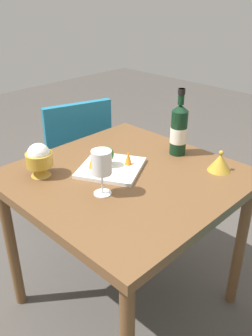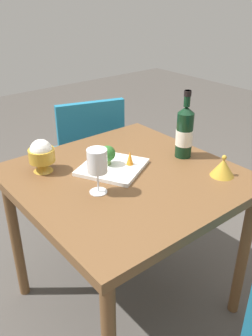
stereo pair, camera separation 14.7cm
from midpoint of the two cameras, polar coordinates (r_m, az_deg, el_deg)
ground_plane at (r=1.95m, az=2.31°, el=-20.41°), size 8.00×8.00×0.00m
dining_table at (r=1.53m, az=2.76°, el=-3.97°), size 0.88×0.88×0.73m
chair_by_wall at (r=2.21m, az=-4.07°, el=3.02°), size 0.50×0.50×0.85m
wine_bottle at (r=1.63m, az=11.94°, el=5.64°), size 0.08×0.08×0.31m
wine_glass at (r=1.30m, az=-1.41°, el=0.87°), size 0.08×0.08×0.18m
rice_bowl at (r=1.51m, az=-10.66°, el=2.00°), size 0.11×0.11×0.14m
rice_bowl_lid at (r=1.53m, az=17.94°, el=0.04°), size 0.10×0.10×0.09m
serving_plate at (r=1.53m, az=0.54°, el=0.09°), size 0.34×0.34×0.02m
broccoli_floret at (r=1.51m, az=-0.19°, el=2.20°), size 0.07×0.07×0.09m
carrot_garnish_left at (r=1.52m, az=3.40°, el=1.54°), size 0.03×0.03×0.06m
carrot_garnish_right at (r=1.51m, az=-2.45°, el=1.23°), size 0.03×0.03×0.06m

